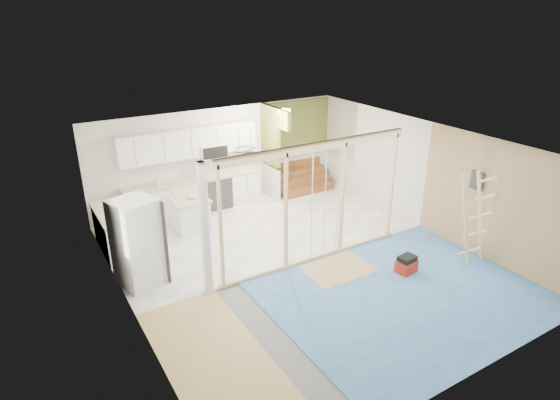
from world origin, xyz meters
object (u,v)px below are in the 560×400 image
island (191,215)px  ladder (475,218)px  fridge (138,243)px  toolbox (406,265)px

island → ladder: 6.32m
island → ladder: size_ratio=0.42×
ladder → fridge: bearing=176.7°
island → toolbox: island is taller
fridge → ladder: bearing=-41.3°
island → fridge: bearing=-133.8°
island → ladder: (4.41, -4.49, 0.63)m
fridge → ladder: size_ratio=0.87×
fridge → island: (1.68, 1.71, -0.47)m
fridge → island: size_ratio=2.07×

